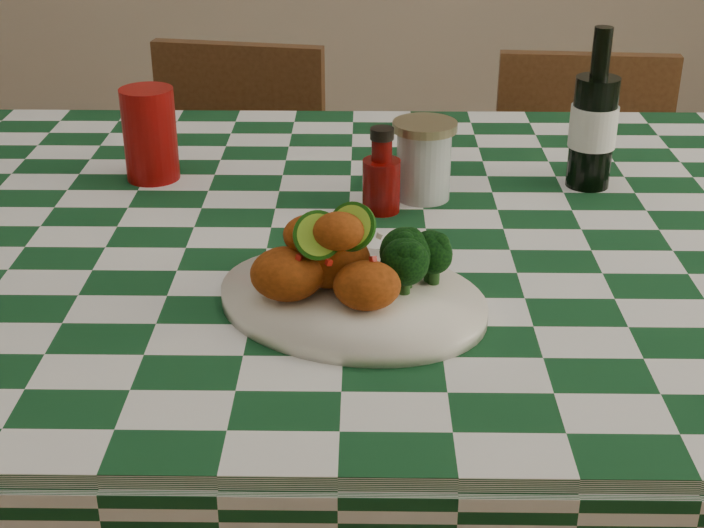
# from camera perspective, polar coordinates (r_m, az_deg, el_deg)

# --- Properties ---
(dining_table) EXTENTS (1.66, 1.06, 0.79)m
(dining_table) POSITION_cam_1_polar(r_m,az_deg,el_deg) (1.50, -0.18, -11.76)
(dining_table) COLOR #12411F
(dining_table) RESTS_ON ground
(plate) EXTENTS (0.38, 0.35, 0.02)m
(plate) POSITION_cam_1_polar(r_m,az_deg,el_deg) (1.09, 0.00, -2.17)
(plate) COLOR white
(plate) RESTS_ON dining_table
(fried_chicken_pile) EXTENTS (0.15, 0.11, 0.10)m
(fried_chicken_pile) POSITION_cam_1_polar(r_m,az_deg,el_deg) (1.07, -0.77, 0.59)
(fried_chicken_pile) COLOR #A1400F
(fried_chicken_pile) RESTS_ON plate
(broccoli_side) EXTENTS (0.09, 0.09, 0.07)m
(broccoli_side) POSITION_cam_1_polar(r_m,az_deg,el_deg) (1.09, 3.95, 0.06)
(broccoli_side) COLOR black
(broccoli_side) RESTS_ON plate
(red_tumbler) EXTENTS (0.09, 0.09, 0.14)m
(red_tumbler) POSITION_cam_1_polar(r_m,az_deg,el_deg) (1.47, -11.68, 7.40)
(red_tumbler) COLOR #8D0907
(red_tumbler) RESTS_ON dining_table
(ketchup_bottle) EXTENTS (0.06, 0.06, 0.12)m
(ketchup_bottle) POSITION_cam_1_polar(r_m,az_deg,el_deg) (1.33, 1.73, 5.48)
(ketchup_bottle) COLOR #5B0604
(ketchup_bottle) RESTS_ON dining_table
(mason_jar) EXTENTS (0.10, 0.10, 0.11)m
(mason_jar) POSITION_cam_1_polar(r_m,az_deg,el_deg) (1.38, 4.20, 6.03)
(mason_jar) COLOR #B2BCBA
(mason_jar) RESTS_ON dining_table
(beer_bottle) EXTENTS (0.07, 0.07, 0.23)m
(beer_bottle) POSITION_cam_1_polar(r_m,az_deg,el_deg) (1.44, 13.96, 8.75)
(beer_bottle) COLOR black
(beer_bottle) RESTS_ON dining_table
(wooden_chair_left) EXTENTS (0.44, 0.45, 0.82)m
(wooden_chair_left) POSITION_cam_1_polar(r_m,az_deg,el_deg) (2.13, -7.47, 0.72)
(wooden_chair_left) COLOR #472814
(wooden_chair_left) RESTS_ON ground
(wooden_chair_right) EXTENTS (0.40, 0.42, 0.81)m
(wooden_chair_right) POSITION_cam_1_polar(r_m,az_deg,el_deg) (2.11, 13.13, -0.05)
(wooden_chair_right) COLOR #472814
(wooden_chair_right) RESTS_ON ground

